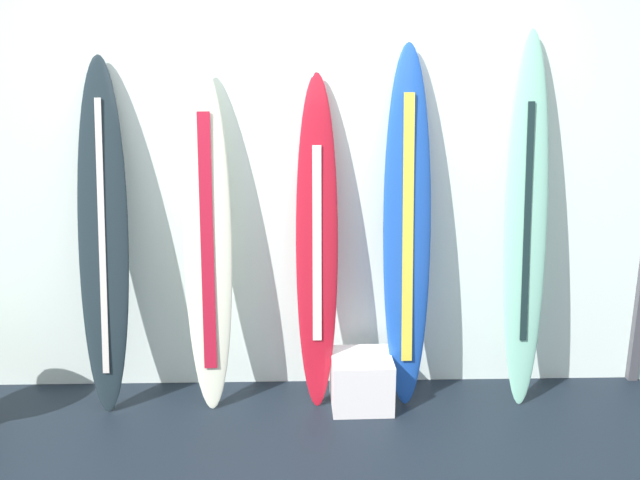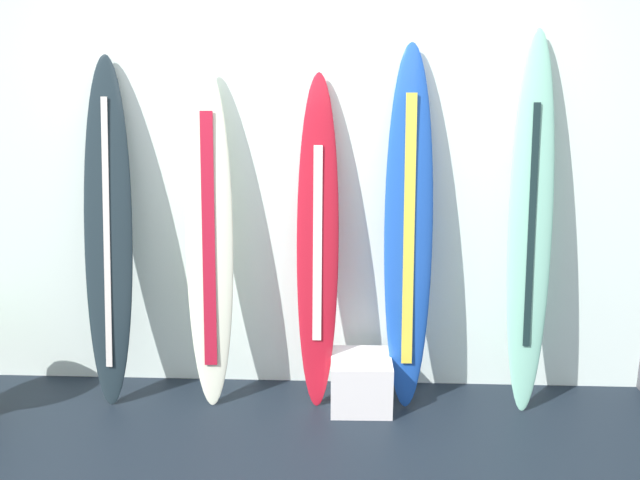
{
  "view_description": "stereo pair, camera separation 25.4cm",
  "coord_description": "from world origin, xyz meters",
  "px_view_note": "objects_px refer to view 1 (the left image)",
  "views": [
    {
      "loc": [
        0.02,
        -2.83,
        2.05
      ],
      "look_at": [
        0.12,
        0.95,
        1.0
      ],
      "focal_mm": 39.0,
      "sensor_mm": 36.0,
      "label": 1
    },
    {
      "loc": [
        0.27,
        -2.83,
        2.05
      ],
      "look_at": [
        0.12,
        0.95,
        1.0
      ],
      "focal_mm": 39.0,
      "sensor_mm": 36.0,
      "label": 2
    }
  ],
  "objects_px": {
    "surfboard_cobalt": "(407,229)",
    "display_block_left": "(361,381)",
    "surfboard_ivory": "(208,242)",
    "surfboard_seafoam": "(526,223)",
    "surfboard_crimson": "(317,244)",
    "surfboard_charcoal": "(103,241)"
  },
  "relations": [
    {
      "from": "surfboard_ivory",
      "to": "display_block_left",
      "type": "distance_m",
      "value": 1.22
    },
    {
      "from": "surfboard_cobalt",
      "to": "display_block_left",
      "type": "bearing_deg",
      "value": -154.7
    },
    {
      "from": "surfboard_seafoam",
      "to": "display_block_left",
      "type": "bearing_deg",
      "value": -173.23
    },
    {
      "from": "surfboard_ivory",
      "to": "display_block_left",
      "type": "height_order",
      "value": "surfboard_ivory"
    },
    {
      "from": "surfboard_seafoam",
      "to": "surfboard_ivory",
      "type": "bearing_deg",
      "value": -179.79
    },
    {
      "from": "surfboard_ivory",
      "to": "surfboard_crimson",
      "type": "xyz_separation_m",
      "value": [
        0.62,
        0.02,
        -0.02
      ]
    },
    {
      "from": "surfboard_charcoal",
      "to": "surfboard_crimson",
      "type": "height_order",
      "value": "surfboard_charcoal"
    },
    {
      "from": "surfboard_seafoam",
      "to": "surfboard_crimson",
      "type": "bearing_deg",
      "value": 179.56
    },
    {
      "from": "surfboard_crimson",
      "to": "display_block_left",
      "type": "distance_m",
      "value": 0.86
    },
    {
      "from": "surfboard_charcoal",
      "to": "surfboard_seafoam",
      "type": "bearing_deg",
      "value": 0.23
    },
    {
      "from": "display_block_left",
      "to": "surfboard_charcoal",
      "type": "bearing_deg",
      "value": 176.04
    },
    {
      "from": "surfboard_ivory",
      "to": "surfboard_cobalt",
      "type": "xyz_separation_m",
      "value": [
        1.14,
        0.02,
        0.06
      ]
    },
    {
      "from": "surfboard_cobalt",
      "to": "display_block_left",
      "type": "distance_m",
      "value": 0.94
    },
    {
      "from": "surfboard_cobalt",
      "to": "surfboard_charcoal",
      "type": "bearing_deg",
      "value": -179.32
    },
    {
      "from": "surfboard_crimson",
      "to": "surfboard_seafoam",
      "type": "relative_size",
      "value": 0.89
    },
    {
      "from": "display_block_left",
      "to": "surfboard_seafoam",
      "type": "bearing_deg",
      "value": 6.77
    },
    {
      "from": "surfboard_crimson",
      "to": "surfboard_cobalt",
      "type": "height_order",
      "value": "surfboard_cobalt"
    },
    {
      "from": "surfboard_cobalt",
      "to": "display_block_left",
      "type": "xyz_separation_m",
      "value": [
        -0.26,
        -0.12,
        -0.89
      ]
    },
    {
      "from": "surfboard_ivory",
      "to": "surfboard_seafoam",
      "type": "bearing_deg",
      "value": 0.21
    },
    {
      "from": "surfboard_ivory",
      "to": "surfboard_charcoal",
      "type": "bearing_deg",
      "value": -179.73
    },
    {
      "from": "surfboard_ivory",
      "to": "surfboard_crimson",
      "type": "height_order",
      "value": "surfboard_ivory"
    },
    {
      "from": "surfboard_crimson",
      "to": "surfboard_ivory",
      "type": "bearing_deg",
      "value": -178.52
    }
  ]
}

